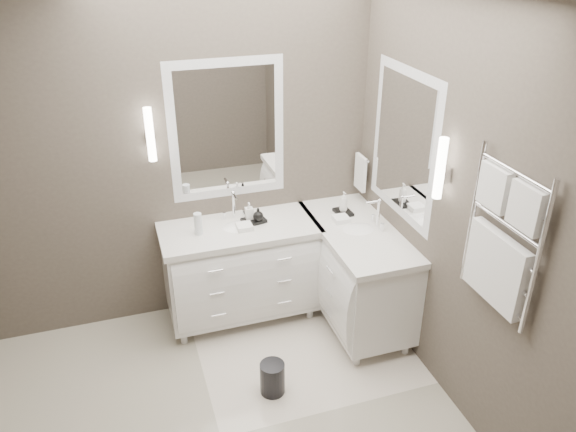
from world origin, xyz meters
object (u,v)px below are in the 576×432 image
object	(u,v)px
vanity_right	(356,269)
towel_ladder	(501,245)
waste_bin	(272,378)
vanity_back	(241,266)

from	to	relation	value
vanity_right	towel_ladder	bearing A→B (deg)	-80.16
vanity_right	waste_bin	size ratio (longest dim) A/B	5.06
towel_ladder	waste_bin	bearing A→B (deg)	148.07
towel_ladder	waste_bin	distance (m)	1.83
vanity_right	towel_ladder	xyz separation A→B (m)	(0.23, -1.30, 0.91)
towel_ladder	waste_bin	world-z (taller)	towel_ladder
vanity_right	towel_ladder	world-z (taller)	towel_ladder
waste_bin	vanity_back	bearing A→B (deg)	89.16
vanity_back	vanity_right	distance (m)	0.93
vanity_back	vanity_right	size ratio (longest dim) A/B	1.00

